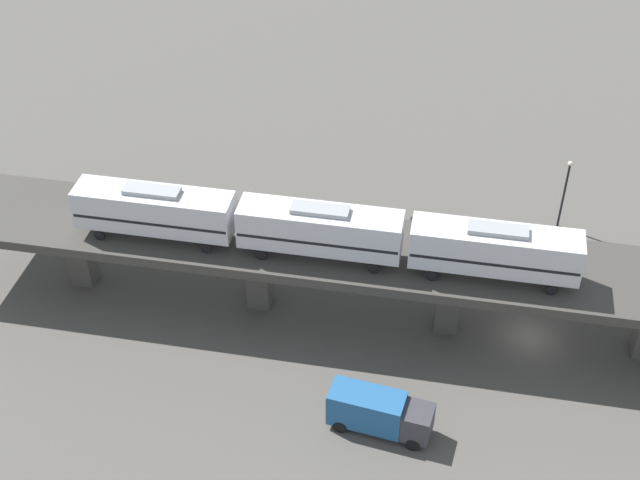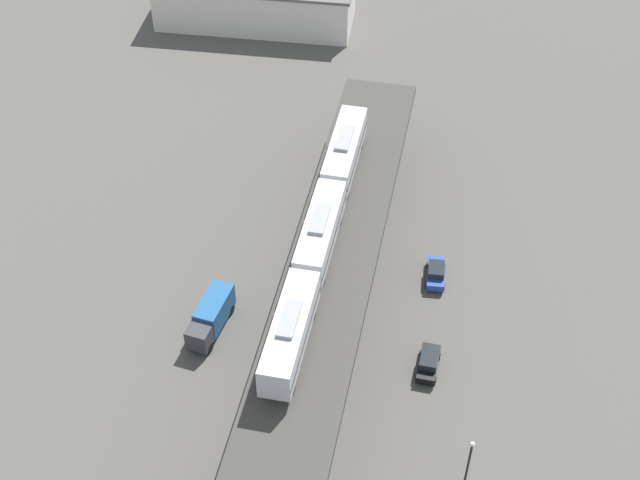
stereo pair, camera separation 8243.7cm
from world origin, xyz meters
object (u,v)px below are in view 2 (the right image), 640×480
Objects in this scene: street_car_black at (429,363)px; delivery_truck at (211,316)px; street_lamp at (469,462)px; warehouse_building at (255,0)px; subway_train at (320,232)px; street_car_blue at (436,273)px.

delivery_truck reaches higher than street_car_black.
warehouse_building is (-32.28, 72.55, -0.70)m from street_lamp.
subway_train is 4.98× the size of delivery_truck.
warehouse_building reaches higher than delivery_truck.
subway_train is at bearing -72.04° from warehouse_building.
warehouse_building is (-17.14, 52.86, -6.03)m from subway_train.
subway_train is 1.30× the size of warehouse_building.
warehouse_building is (-7.11, 58.21, 1.65)m from delivery_truck.
street_car_blue is at bearing 89.62° from street_car_black.
street_car_blue is at bearing 21.51° from subway_train.
street_car_black is at bearing -32.91° from subway_train.
street_lamp is (15.15, -19.68, -5.33)m from subway_train.
street_car_black is 0.61× the size of delivery_truck.
warehouse_building is (-28.66, 48.33, 2.47)m from street_car_blue.
subway_train is at bearing 28.05° from delivery_truck.
warehouse_building is at bearing 96.97° from delivery_truck.
warehouse_building is at bearing 120.67° from street_car_blue.
subway_train is 25.40m from street_lamp.
street_car_black is (11.44, -7.40, -8.50)m from subway_train.
delivery_truck is 0.26× the size of warehouse_building.
street_car_black is at bearing -64.63° from warehouse_building.
warehouse_building is at bearing 107.96° from subway_train.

